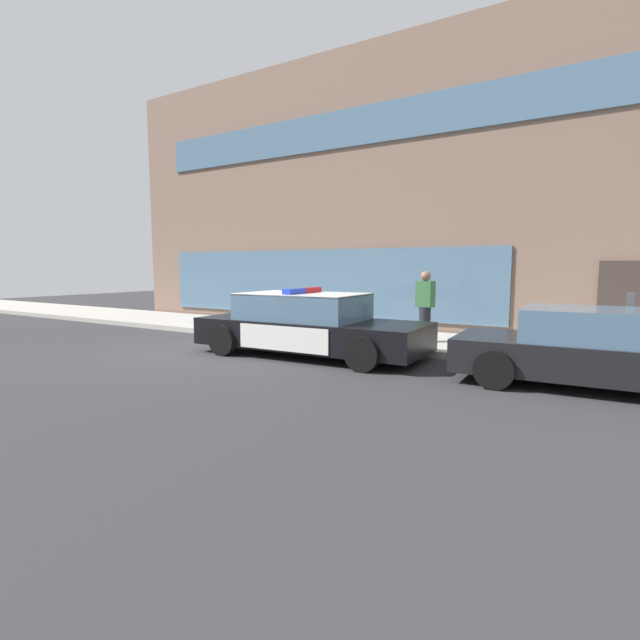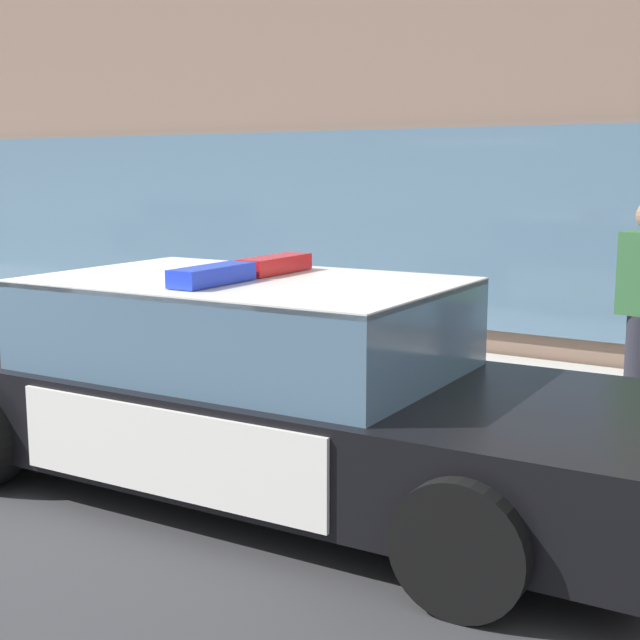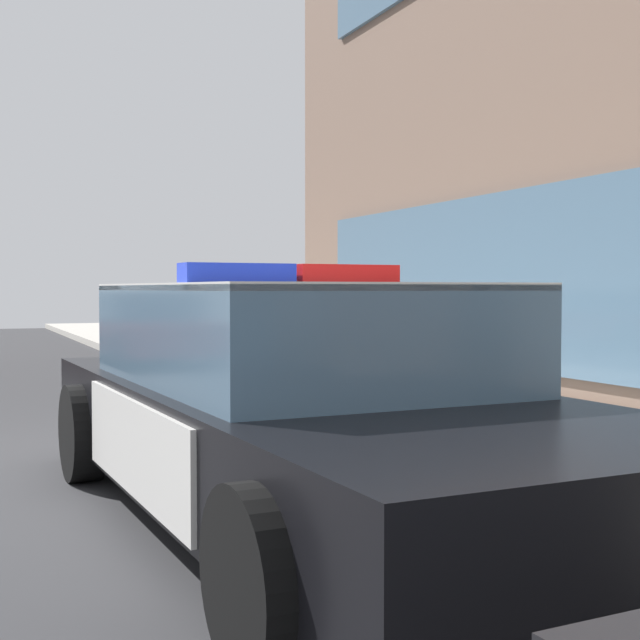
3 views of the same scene
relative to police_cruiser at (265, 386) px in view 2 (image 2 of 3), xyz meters
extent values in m
cube|color=#B2ADA3|center=(-2.31, 2.65, -0.61)|extent=(48.00, 3.06, 0.15)
cube|color=#7A6051|center=(-0.20, 8.44, 3.53)|extent=(20.27, 8.43, 8.43)
cube|color=slate|center=(-2.63, 4.20, 0.77)|extent=(12.16, 0.08, 2.10)
cube|color=black|center=(0.06, 0.00, -0.18)|extent=(5.20, 2.13, 0.60)
cube|color=silver|center=(1.70, 0.07, -0.02)|extent=(1.82, 1.96, 0.05)
cube|color=silver|center=(-1.73, -0.07, -0.02)|extent=(1.51, 1.94, 0.05)
cube|color=silver|center=(-0.08, 0.97, -0.18)|extent=(2.15, 0.12, 0.51)
cube|color=silver|center=(0.00, -0.98, -0.18)|extent=(2.15, 0.12, 0.51)
cube|color=yellow|center=(-0.08, 0.99, -0.18)|extent=(0.22, 0.02, 0.26)
cube|color=slate|center=(-0.14, -0.01, 0.39)|extent=(2.74, 1.84, 0.60)
cube|color=silver|center=(-0.14, -0.01, 0.68)|extent=(2.74, 1.84, 0.04)
cube|color=red|center=(-0.16, 0.34, 0.76)|extent=(0.23, 0.66, 0.11)
cube|color=blue|center=(-0.13, -0.35, 0.76)|extent=(0.23, 0.66, 0.11)
cylinder|color=black|center=(1.71, 1.03, -0.34)|extent=(0.69, 0.25, 0.68)
cylinder|color=black|center=(1.79, -0.89, -0.34)|extent=(0.69, 0.25, 0.68)
cylinder|color=black|center=(-1.67, 0.89, -0.34)|extent=(0.69, 0.25, 0.68)
cylinder|color=#4C994C|center=(-3.32, 1.53, -0.48)|extent=(0.28, 0.28, 0.10)
cylinder|color=#4C994C|center=(-3.32, 1.53, -0.21)|extent=(0.19, 0.19, 0.45)
sphere|color=#4C994C|center=(-3.32, 1.53, 0.09)|extent=(0.22, 0.22, 0.22)
cylinder|color=#333338|center=(-3.32, 1.53, 0.16)|extent=(0.06, 0.06, 0.05)
cylinder|color=#333338|center=(-3.32, 1.39, -0.18)|extent=(0.09, 0.10, 0.09)
cylinder|color=#333338|center=(-3.32, 1.68, -0.18)|extent=(0.09, 0.10, 0.09)
cylinder|color=#333338|center=(-3.17, 1.53, -0.22)|extent=(0.10, 0.12, 0.12)
camera|label=1|loc=(5.77, -8.79, 1.29)|focal=26.84mm
camera|label=2|loc=(3.35, -4.55, 1.41)|focal=49.98mm
camera|label=3|loc=(4.61, -1.87, 0.67)|focal=48.61mm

